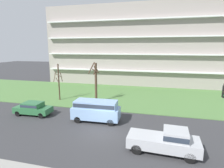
{
  "coord_description": "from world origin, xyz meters",
  "views": [
    {
      "loc": [
        4.93,
        -15.45,
        7.99
      ],
      "look_at": [
        -0.43,
        6.0,
        3.58
      ],
      "focal_mm": 29.1,
      "sensor_mm": 36.0,
      "label": 1
    }
  ],
  "objects_px": {
    "tree_far_left": "(59,81)",
    "tree_left": "(96,81)",
    "van_blue_near_left": "(96,109)",
    "pickup_silver_center_left": "(166,140)",
    "sedan_green_center_right": "(33,108)"
  },
  "relations": [
    {
      "from": "tree_far_left",
      "to": "pickup_silver_center_left",
      "type": "relative_size",
      "value": 1.03
    },
    {
      "from": "tree_left",
      "to": "sedan_green_center_right",
      "type": "height_order",
      "value": "tree_left"
    },
    {
      "from": "van_blue_near_left",
      "to": "sedan_green_center_right",
      "type": "xyz_separation_m",
      "value": [
        -8.02,
        0.0,
        -0.52
      ]
    },
    {
      "from": "pickup_silver_center_left",
      "to": "tree_left",
      "type": "bearing_deg",
      "value": 133.24
    },
    {
      "from": "tree_left",
      "to": "van_blue_near_left",
      "type": "distance_m",
      "value": 7.35
    },
    {
      "from": "tree_left",
      "to": "pickup_silver_center_left",
      "type": "distance_m",
      "value": 14.92
    },
    {
      "from": "tree_far_left",
      "to": "van_blue_near_left",
      "type": "xyz_separation_m",
      "value": [
        8.18,
        -6.44,
        -1.56
      ]
    },
    {
      "from": "pickup_silver_center_left",
      "to": "sedan_green_center_right",
      "type": "relative_size",
      "value": 1.23
    },
    {
      "from": "tree_far_left",
      "to": "tree_left",
      "type": "relative_size",
      "value": 0.95
    },
    {
      "from": "tree_left",
      "to": "pickup_silver_center_left",
      "type": "height_order",
      "value": "tree_left"
    },
    {
      "from": "tree_far_left",
      "to": "tree_left",
      "type": "xyz_separation_m",
      "value": [
        5.85,
        0.28,
        0.27
      ]
    },
    {
      "from": "tree_far_left",
      "to": "van_blue_near_left",
      "type": "distance_m",
      "value": 10.53
    },
    {
      "from": "tree_left",
      "to": "van_blue_near_left",
      "type": "relative_size",
      "value": 1.13
    },
    {
      "from": "sedan_green_center_right",
      "to": "tree_left",
      "type": "bearing_deg",
      "value": -132.02
    },
    {
      "from": "pickup_silver_center_left",
      "to": "sedan_green_center_right",
      "type": "distance_m",
      "value": 15.91
    }
  ]
}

